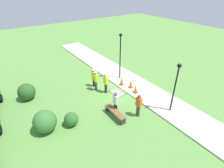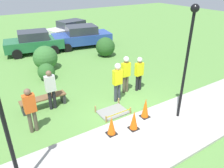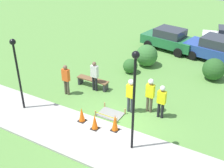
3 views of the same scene
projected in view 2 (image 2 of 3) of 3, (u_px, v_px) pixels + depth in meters
The scene contains 20 objects.
ground_plane at pixel (134, 116), 8.85m from camera, with size 60.00×60.00×0.00m, color #5B8E42.
sidewalk at pixel (158, 133), 7.79m from camera, with size 28.00×2.77×0.10m.
wet_concrete_patch at pixel (113, 112), 9.01m from camera, with size 1.21×0.90×0.30m.
traffic_cone_near_patch at pixel (112, 125), 7.53m from camera, with size 0.34×0.34×0.71m.
traffic_cone_far_patch at pixel (134, 120), 7.78m from camera, with size 0.34×0.34×0.75m.
traffic_cone_sidewalk_edge at pixel (145, 108), 8.43m from camera, with size 0.34×0.34×0.81m.
park_bench at pixel (43, 100), 9.22m from camera, with size 1.91×0.44×0.51m.
worker_supervisor at pixel (117, 79), 9.43m from camera, with size 0.40×0.26×1.81m.
worker_assistant at pixel (126, 71), 10.18m from camera, with size 0.40×0.26×1.82m.
worker_trainee at pixel (139, 71), 10.39m from camera, with size 0.40×0.25×1.71m.
bystander_in_orange_shirt at pixel (30, 108), 7.54m from camera, with size 0.40×0.23×1.74m.
bystander_in_gray_shirt at pixel (51, 88), 8.90m from camera, with size 0.40×0.23×1.75m.
lamppost_near at pixel (188, 49), 7.46m from camera, with size 0.28×0.28×4.21m.
lamppost_far at pixel (1, 110), 4.71m from camera, with size 0.28×0.28×3.60m.
parked_car_white at pixel (72, 29), 19.61m from camera, with size 4.60×2.65×1.56m.
parked_car_green at pixel (34, 42), 15.74m from camera, with size 4.28×2.56×1.58m.
parked_car_blue at pixel (82, 36), 17.19m from camera, with size 4.74×2.76×1.63m.
shrub_rounded_near at pixel (105, 47), 15.15m from camera, with size 1.32×1.32×1.32m.
shrub_rounded_mid at pixel (45, 58), 12.96m from camera, with size 1.43×1.43×1.43m.
shrub_rounded_far at pixel (46, 72), 11.73m from camera, with size 0.91×0.91×0.91m.
Camera 2 is at (-4.72, -5.71, 5.09)m, focal length 35.00 mm.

